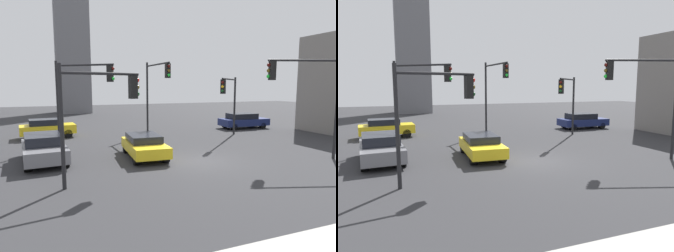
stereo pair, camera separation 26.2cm
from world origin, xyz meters
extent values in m
plane|color=#2D2D30|center=(0.00, 0.00, 0.00)|extent=(101.61, 101.61, 0.00)
cylinder|color=black|center=(0.32, 9.65, 2.98)|extent=(0.16, 0.16, 5.95)
cylinder|color=black|center=(0.39, 7.42, 5.65)|extent=(0.27, 4.47, 0.12)
cube|color=black|center=(0.45, 5.43, 5.10)|extent=(0.33, 0.33, 1.00)
sphere|color=#4C0F0C|center=(0.46, 5.23, 5.40)|extent=(0.20, 0.20, 0.20)
sphere|color=#594714|center=(0.46, 5.23, 5.10)|extent=(0.20, 0.20, 0.20)
sphere|color=green|center=(0.46, 5.23, 4.80)|extent=(0.20, 0.20, 0.20)
cylinder|color=black|center=(-6.77, 6.72, 2.83)|extent=(0.16, 0.16, 5.66)
cylinder|color=black|center=(-5.17, 5.46, 5.35)|extent=(3.28, 2.61, 0.12)
cube|color=black|center=(-3.76, 4.35, 4.80)|extent=(0.45, 0.45, 1.00)
sphere|color=#4C0F0C|center=(-3.60, 4.23, 5.10)|extent=(0.20, 0.20, 0.20)
sphere|color=#594714|center=(-3.60, 4.23, 4.80)|extent=(0.20, 0.20, 0.20)
sphere|color=green|center=(-3.60, 4.23, 4.50)|extent=(0.20, 0.20, 0.20)
cylinder|color=black|center=(-6.93, -2.05, 2.46)|extent=(0.16, 0.16, 4.92)
cylinder|color=black|center=(-5.30, -1.76, 4.56)|extent=(3.27, 0.70, 0.12)
cube|color=black|center=(-3.92, -1.51, 4.01)|extent=(0.37, 0.37, 1.00)
sphere|color=red|center=(-3.73, -1.47, 4.31)|extent=(0.20, 0.20, 0.20)
sphere|color=#594714|center=(-3.73, -1.47, 4.01)|extent=(0.20, 0.20, 0.20)
sphere|color=#14471E|center=(-3.73, -1.47, 3.71)|extent=(0.20, 0.20, 0.20)
cylinder|color=black|center=(7.08, 7.01, 2.38)|extent=(0.16, 0.16, 4.76)
cylinder|color=black|center=(5.48, 5.43, 4.56)|extent=(3.27, 3.25, 0.12)
cube|color=black|center=(4.06, 4.03, 4.01)|extent=(0.45, 0.45, 1.00)
sphere|color=#4C0F0C|center=(3.92, 3.89, 4.31)|extent=(0.20, 0.20, 0.20)
sphere|color=yellow|center=(3.92, 3.89, 4.01)|extent=(0.20, 0.20, 0.20)
sphere|color=#14471E|center=(3.92, 3.89, 3.71)|extent=(0.20, 0.20, 0.20)
cylinder|color=black|center=(5.54, -1.66, 5.42)|extent=(3.81, 1.39, 0.12)
cube|color=black|center=(3.89, -1.10, 4.87)|extent=(0.41, 0.41, 1.00)
sphere|color=#4C0F0C|center=(3.70, -1.04, 5.17)|extent=(0.20, 0.20, 0.20)
sphere|color=#594714|center=(3.70, -1.04, 4.87)|extent=(0.20, 0.20, 0.20)
sphere|color=green|center=(3.70, -1.04, 4.57)|extent=(0.20, 0.20, 0.20)
cube|color=yellow|center=(-2.37, 1.91, 0.61)|extent=(2.18, 4.47, 0.58)
cube|color=black|center=(-2.36, 2.13, 1.08)|extent=(1.83, 2.54, 0.45)
cylinder|color=black|center=(-1.68, 0.38, 0.32)|extent=(0.38, 0.66, 0.64)
cylinder|color=black|center=(-3.25, 0.48, 0.32)|extent=(0.38, 0.66, 0.64)
cylinder|color=black|center=(-1.50, 3.34, 0.32)|extent=(0.38, 0.66, 0.64)
cylinder|color=black|center=(-3.06, 3.44, 0.32)|extent=(0.38, 0.66, 0.64)
cube|color=navy|center=(10.08, 9.82, 0.62)|extent=(4.66, 2.18, 0.65)
cube|color=black|center=(9.85, 9.83, 1.18)|extent=(2.63, 1.86, 0.55)
cylinder|color=black|center=(11.67, 10.58, 0.29)|extent=(0.60, 0.38, 0.59)
cylinder|color=black|center=(11.60, 8.94, 0.29)|extent=(0.60, 0.38, 0.59)
cylinder|color=black|center=(8.56, 10.70, 0.29)|extent=(0.60, 0.38, 0.59)
cylinder|color=black|center=(8.49, 9.06, 0.29)|extent=(0.60, 0.38, 0.59)
cube|color=slate|center=(-7.70, 2.85, 0.64)|extent=(2.45, 4.80, 0.68)
cube|color=black|center=(-7.72, 3.08, 1.21)|extent=(2.03, 2.74, 0.55)
cylinder|color=black|center=(-6.72, 1.34, 0.30)|extent=(0.42, 0.63, 0.60)
cylinder|color=black|center=(-8.41, 1.20, 0.30)|extent=(0.42, 0.63, 0.60)
cylinder|color=black|center=(-6.99, 4.49, 0.30)|extent=(0.42, 0.63, 0.60)
cylinder|color=black|center=(-8.68, 4.35, 0.30)|extent=(0.42, 0.63, 0.60)
cube|color=yellow|center=(-7.45, 11.07, 0.67)|extent=(4.22, 2.19, 0.68)
cube|color=black|center=(-7.66, 11.05, 1.23)|extent=(2.41, 1.82, 0.50)
cylinder|color=black|center=(-6.13, 11.94, 0.33)|extent=(0.69, 0.39, 0.66)
cylinder|color=black|center=(-6.01, 10.41, 0.33)|extent=(0.69, 0.39, 0.66)
cylinder|color=black|center=(-8.90, 11.72, 0.33)|extent=(0.69, 0.39, 0.66)
cylinder|color=black|center=(-8.77, 10.19, 0.33)|extent=(0.69, 0.39, 0.66)
camera|label=1|loc=(-7.40, -14.29, 4.07)|focal=32.33mm
camera|label=2|loc=(-7.16, -14.39, 4.07)|focal=32.33mm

